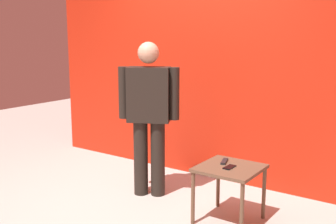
# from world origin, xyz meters

# --- Properties ---
(ground_plane) EXTENTS (12.00, 12.00, 0.00)m
(ground_plane) POSITION_xyz_m (0.00, 0.00, 0.00)
(ground_plane) COLOR #B7B2A8
(back_wall_red) EXTENTS (4.46, 0.12, 3.14)m
(back_wall_red) POSITION_xyz_m (0.00, 1.43, 1.57)
(back_wall_red) COLOR red
(back_wall_red) RESTS_ON ground_plane
(standing_person) EXTENTS (0.63, 0.40, 1.65)m
(standing_person) POSITION_xyz_m (-0.05, 0.51, 0.92)
(standing_person) COLOR black
(standing_person) RESTS_ON ground_plane
(side_table) EXTENTS (0.55, 0.55, 0.53)m
(side_table) POSITION_xyz_m (0.96, 0.40, 0.46)
(side_table) COLOR brown
(side_table) RESTS_ON ground_plane
(cell_phone) EXTENTS (0.07, 0.15, 0.01)m
(cell_phone) POSITION_xyz_m (0.97, 0.38, 0.54)
(cell_phone) COLOR black
(cell_phone) RESTS_ON side_table
(tv_remote) EXTENTS (0.09, 0.18, 0.02)m
(tv_remote) POSITION_xyz_m (0.86, 0.49, 0.54)
(tv_remote) COLOR black
(tv_remote) RESTS_ON side_table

